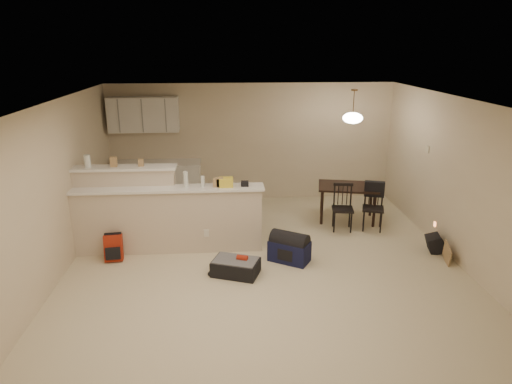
{
  "coord_description": "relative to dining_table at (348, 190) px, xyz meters",
  "views": [
    {
      "loc": [
        -0.57,
        -6.07,
        3.26
      ],
      "look_at": [
        -0.1,
        0.7,
        1.05
      ],
      "focal_mm": 32.0,
      "sensor_mm": 36.0,
      "label": 1
    }
  ],
  "objects": [
    {
      "name": "room",
      "position": [
        -1.76,
        -2.06,
        0.64
      ],
      "size": [
        7.0,
        7.02,
        2.5
      ],
      "color": "beige",
      "rests_on": "ground"
    },
    {
      "name": "breakfast_bar",
      "position": [
        -3.51,
        -1.08,
        -0.0
      ],
      "size": [
        3.08,
        0.58,
        1.39
      ],
      "color": "beige",
      "rests_on": "ground"
    },
    {
      "name": "upper_cabinets",
      "position": [
        -3.96,
        1.26,
        1.29
      ],
      "size": [
        1.4,
        0.34,
        0.7
      ],
      "primitive_type": "cube",
      "color": "white",
      "rests_on": "room"
    },
    {
      "name": "kitchen_counter",
      "position": [
        -3.76,
        1.13,
        -0.16
      ],
      "size": [
        1.8,
        0.6,
        0.9
      ],
      "primitive_type": "cube",
      "color": "white",
      "rests_on": "ground"
    },
    {
      "name": "thermostat",
      "position": [
        1.23,
        -0.51,
        0.89
      ],
      "size": [
        0.02,
        0.12,
        0.12
      ],
      "primitive_type": "cube",
      "color": "beige",
      "rests_on": "room"
    },
    {
      "name": "jar",
      "position": [
        -4.51,
        -0.94,
        0.88
      ],
      "size": [
        0.1,
        0.1,
        0.2
      ],
      "primitive_type": "cylinder",
      "color": "silver",
      "rests_on": "breakfast_bar"
    },
    {
      "name": "cereal_box",
      "position": [
        -4.1,
        -0.94,
        0.86
      ],
      "size": [
        0.1,
        0.07,
        0.16
      ],
      "primitive_type": "cube",
      "color": "#A58255",
      "rests_on": "breakfast_bar"
    },
    {
      "name": "small_box",
      "position": [
        -3.67,
        -0.94,
        0.84
      ],
      "size": [
        0.08,
        0.06,
        0.12
      ],
      "primitive_type": "cube",
      "color": "#A58255",
      "rests_on": "breakfast_bar"
    },
    {
      "name": "bottle_a",
      "position": [
        -2.95,
        -1.16,
        0.61
      ],
      "size": [
        0.07,
        0.07,
        0.26
      ],
      "primitive_type": "cylinder",
      "color": "silver",
      "rests_on": "breakfast_bar"
    },
    {
      "name": "bottle_b",
      "position": [
        -2.69,
        -1.16,
        0.57
      ],
      "size": [
        0.06,
        0.06,
        0.18
      ],
      "primitive_type": "cylinder",
      "color": "silver",
      "rests_on": "breakfast_bar"
    },
    {
      "name": "bag_lump",
      "position": [
        -2.32,
        -1.16,
        0.55
      ],
      "size": [
        0.22,
        0.18,
        0.14
      ],
      "primitive_type": "cube",
      "color": "#A58255",
      "rests_on": "breakfast_bar"
    },
    {
      "name": "pouch",
      "position": [
        -2.02,
        -1.16,
        0.52
      ],
      "size": [
        0.12,
        0.1,
        0.08
      ],
      "primitive_type": "cube",
      "color": "#A58255",
      "rests_on": "breakfast_bar"
    },
    {
      "name": "extra_item_x",
      "position": [
        -2.42,
        -1.16,
        0.55
      ],
      "size": [
        0.11,
        0.1,
        0.14
      ],
      "primitive_type": "cube",
      "color": "#A58255",
      "rests_on": "breakfast_bar"
    },
    {
      "name": "extra_item_y",
      "position": [
        -2.47,
        -1.16,
        0.55
      ],
      "size": [
        0.11,
        0.1,
        0.13
      ],
      "primitive_type": "cube",
      "color": "#A58255",
      "rests_on": "breakfast_bar"
    },
    {
      "name": "dining_table",
      "position": [
        0.0,
        0.0,
        0.0
      ],
      "size": [
        1.24,
        0.95,
        0.69
      ],
      "rotation": [
        0.0,
        0.0,
        -0.21
      ],
      "color": "black",
      "rests_on": "ground"
    },
    {
      "name": "pendant_lamp",
      "position": [
        -0.0,
        -0.0,
        1.38
      ],
      "size": [
        0.36,
        0.36,
        0.62
      ],
      "color": "brown",
      "rests_on": "room"
    },
    {
      "name": "dining_chair_near",
      "position": [
        -0.21,
        -0.49,
        -0.18
      ],
      "size": [
        0.42,
        0.41,
        0.85
      ],
      "primitive_type": null,
      "rotation": [
        0.0,
        0.0,
        -0.16
      ],
      "color": "black",
      "rests_on": "ground"
    },
    {
      "name": "dining_chair_far",
      "position": [
        0.34,
        -0.5,
        -0.18
      ],
      "size": [
        0.46,
        0.45,
        0.86
      ],
      "primitive_type": null,
      "rotation": [
        0.0,
        0.0,
        -0.3
      ],
      "color": "black",
      "rests_on": "ground"
    },
    {
      "name": "suitcase",
      "position": [
        -2.2,
        -2.06,
        -0.5
      ],
      "size": [
        0.77,
        0.63,
        0.22
      ],
      "primitive_type": "cube",
      "rotation": [
        0.0,
        0.0,
        -0.35
      ],
      "color": "black",
      "rests_on": "ground"
    },
    {
      "name": "red_backpack",
      "position": [
        -4.11,
        -1.45,
        -0.4
      ],
      "size": [
        0.29,
        0.2,
        0.41
      ],
      "primitive_type": "cube",
      "rotation": [
        0.0,
        0.0,
        0.11
      ],
      "color": "#A92613",
      "rests_on": "ground"
    },
    {
      "name": "navy_duffel",
      "position": [
        -1.35,
        -1.68,
        -0.44
      ],
      "size": [
        0.7,
        0.61,
        0.33
      ],
      "primitive_type": "cube",
      "rotation": [
        0.0,
        0.0,
        -0.55
      ],
      "color": "#12163A",
      "rests_on": "ground"
    },
    {
      "name": "black_daypack",
      "position": [
        1.08,
        -1.5,
        -0.48
      ],
      "size": [
        0.28,
        0.34,
        0.27
      ],
      "primitive_type": "cube",
      "rotation": [
        0.0,
        0.0,
        1.35
      ],
      "color": "black",
      "rests_on": "ground"
    },
    {
      "name": "cardboard_sheet",
      "position": [
        1.09,
        -1.9,
        -0.46
      ],
      "size": [
        0.1,
        0.38,
        0.29
      ],
      "primitive_type": "cube",
      "rotation": [
        0.0,
        0.0,
        1.37
      ],
      "color": "#A58255",
      "rests_on": "ground"
    }
  ]
}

